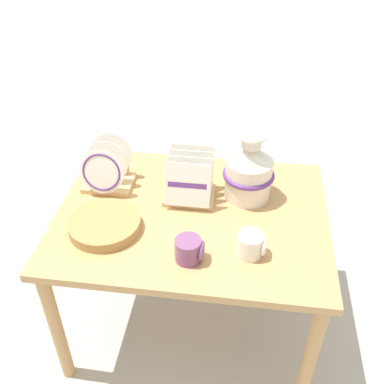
# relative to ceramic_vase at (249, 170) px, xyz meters

# --- Properties ---
(ground_plane) EXTENTS (14.00, 14.00, 0.00)m
(ground_plane) POSITION_rel_ceramic_vase_xyz_m (-0.23, -0.15, -0.84)
(ground_plane) COLOR #B2ADA3
(display_table) EXTENTS (1.14, 0.87, 0.70)m
(display_table) POSITION_rel_ceramic_vase_xyz_m (-0.23, -0.15, -0.22)
(display_table) COLOR tan
(display_table) RESTS_ON ground_plane
(ceramic_vase) EXTENTS (0.22, 0.22, 0.32)m
(ceramic_vase) POSITION_rel_ceramic_vase_xyz_m (0.00, 0.00, 0.00)
(ceramic_vase) COLOR silver
(ceramic_vase) RESTS_ON display_table
(dish_rack_round_plates) EXTENTS (0.22, 0.20, 0.22)m
(dish_rack_round_plates) POSITION_rel_ceramic_vase_xyz_m (-0.63, -0.02, -0.06)
(dish_rack_round_plates) COLOR tan
(dish_rack_round_plates) RESTS_ON display_table
(dish_rack_square_plates) EXTENTS (0.22, 0.20, 0.21)m
(dish_rack_square_plates) POSITION_rel_ceramic_vase_xyz_m (-0.25, -0.05, -0.06)
(dish_rack_square_plates) COLOR tan
(dish_rack_square_plates) RESTS_ON display_table
(wicker_charger_stack) EXTENTS (0.29, 0.29, 0.04)m
(wicker_charger_stack) POSITION_rel_ceramic_vase_xyz_m (-0.56, -0.30, -0.11)
(wicker_charger_stack) COLOR #AD7F47
(wicker_charger_stack) RESTS_ON display_table
(mug_cream_glaze) EXTENTS (0.11, 0.10, 0.09)m
(mug_cream_glaze) POSITION_rel_ceramic_vase_xyz_m (0.03, -0.36, -0.09)
(mug_cream_glaze) COLOR silver
(mug_cream_glaze) RESTS_ON display_table
(mug_plum_glaze) EXTENTS (0.11, 0.10, 0.09)m
(mug_plum_glaze) POSITION_rel_ceramic_vase_xyz_m (-0.20, -0.42, -0.09)
(mug_plum_glaze) COLOR #7A4770
(mug_plum_glaze) RESTS_ON display_table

